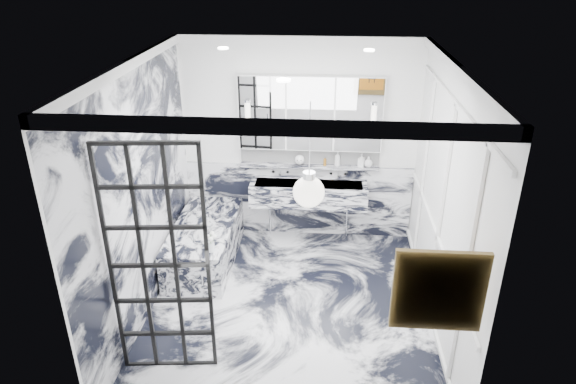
# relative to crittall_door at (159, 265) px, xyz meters

# --- Properties ---
(floor) EXTENTS (3.60, 3.60, 0.00)m
(floor) POSITION_rel_crittall_door_xyz_m (1.10, 1.01, -1.17)
(floor) COLOR silver
(floor) RESTS_ON ground
(ceiling) EXTENTS (3.60, 3.60, 0.00)m
(ceiling) POSITION_rel_crittall_door_xyz_m (1.10, 1.01, 1.63)
(ceiling) COLOR white
(ceiling) RESTS_ON wall_back
(wall_back) EXTENTS (3.60, 0.00, 3.60)m
(wall_back) POSITION_rel_crittall_door_xyz_m (1.10, 2.81, 0.23)
(wall_back) COLOR white
(wall_back) RESTS_ON floor
(wall_front) EXTENTS (3.60, 0.00, 3.60)m
(wall_front) POSITION_rel_crittall_door_xyz_m (1.10, -0.79, 0.23)
(wall_front) COLOR white
(wall_front) RESTS_ON floor
(wall_left) EXTENTS (0.00, 3.60, 3.60)m
(wall_left) POSITION_rel_crittall_door_xyz_m (-0.50, 1.01, 0.23)
(wall_left) COLOR white
(wall_left) RESTS_ON floor
(wall_right) EXTENTS (0.00, 3.60, 3.60)m
(wall_right) POSITION_rel_crittall_door_xyz_m (2.70, 1.01, 0.23)
(wall_right) COLOR white
(wall_right) RESTS_ON floor
(marble_clad_back) EXTENTS (3.18, 0.05, 1.05)m
(marble_clad_back) POSITION_rel_crittall_door_xyz_m (1.10, 2.78, -0.65)
(marble_clad_back) COLOR silver
(marble_clad_back) RESTS_ON floor
(marble_clad_left) EXTENTS (0.02, 3.56, 2.68)m
(marble_clad_left) POSITION_rel_crittall_door_xyz_m (-0.48, 1.01, 0.17)
(marble_clad_left) COLOR silver
(marble_clad_left) RESTS_ON floor
(panel_molding) EXTENTS (0.03, 3.40, 2.30)m
(panel_molding) POSITION_rel_crittall_door_xyz_m (2.68, 1.01, 0.13)
(panel_molding) COLOR white
(panel_molding) RESTS_ON floor
(soap_bottle_a) EXTENTS (0.10, 0.10, 0.21)m
(soap_bottle_a) POSITION_rel_crittall_door_xyz_m (1.63, 2.72, 0.02)
(soap_bottle_a) COLOR #8C5919
(soap_bottle_a) RESTS_ON ledge
(soap_bottle_b) EXTENTS (0.11, 0.11, 0.18)m
(soap_bottle_b) POSITION_rel_crittall_door_xyz_m (1.96, 2.72, 0.01)
(soap_bottle_b) COLOR #4C4C51
(soap_bottle_b) RESTS_ON ledge
(soap_bottle_c) EXTENTS (0.12, 0.12, 0.15)m
(soap_bottle_c) POSITION_rel_crittall_door_xyz_m (2.05, 2.72, -0.01)
(soap_bottle_c) COLOR silver
(soap_bottle_c) RESTS_ON ledge
(face_pot) EXTENTS (0.14, 0.14, 0.14)m
(face_pot) POSITION_rel_crittall_door_xyz_m (1.12, 2.72, -0.01)
(face_pot) COLOR white
(face_pot) RESTS_ON ledge
(amber_bottle) EXTENTS (0.04, 0.04, 0.10)m
(amber_bottle) POSITION_rel_crittall_door_xyz_m (1.46, 2.72, -0.03)
(amber_bottle) COLOR #8C5919
(amber_bottle) RESTS_ON ledge
(flower_vase) EXTENTS (0.09, 0.09, 0.12)m
(flower_vase) POSITION_rel_crittall_door_xyz_m (0.16, 1.27, -0.56)
(flower_vase) COLOR silver
(flower_vase) RESTS_ON bathtub
(crittall_door) EXTENTS (0.88, 0.13, 2.34)m
(crittall_door) POSITION_rel_crittall_door_xyz_m (0.00, 0.00, 0.00)
(crittall_door) COLOR black
(crittall_door) RESTS_ON floor
(artwork) EXTENTS (0.55, 0.05, 0.55)m
(artwork) POSITION_rel_crittall_door_xyz_m (2.30, -0.75, 0.40)
(artwork) COLOR #C27313
(artwork) RESTS_ON wall_front
(pendant_light) EXTENTS (0.25, 0.25, 0.25)m
(pendant_light) POSITION_rel_crittall_door_xyz_m (1.35, -0.13, 0.84)
(pendant_light) COLOR white
(pendant_light) RESTS_ON ceiling
(trough_sink) EXTENTS (1.60, 0.45, 0.30)m
(trough_sink) POSITION_rel_crittall_door_xyz_m (1.25, 2.56, -0.44)
(trough_sink) COLOR silver
(trough_sink) RESTS_ON wall_back
(ledge) EXTENTS (1.90, 0.14, 0.04)m
(ledge) POSITION_rel_crittall_door_xyz_m (1.25, 2.73, -0.10)
(ledge) COLOR silver
(ledge) RESTS_ON wall_back
(subway_tile) EXTENTS (1.90, 0.03, 0.23)m
(subway_tile) POSITION_rel_crittall_door_xyz_m (1.25, 2.79, 0.03)
(subway_tile) COLOR white
(subway_tile) RESTS_ON wall_back
(mirror_cabinet) EXTENTS (1.90, 0.16, 1.00)m
(mirror_cabinet) POSITION_rel_crittall_door_xyz_m (1.25, 2.73, 0.65)
(mirror_cabinet) COLOR white
(mirror_cabinet) RESTS_ON wall_back
(sconce_left) EXTENTS (0.07, 0.07, 0.40)m
(sconce_left) POSITION_rel_crittall_door_xyz_m (0.43, 2.64, 0.61)
(sconce_left) COLOR white
(sconce_left) RESTS_ON mirror_cabinet
(sconce_right) EXTENTS (0.07, 0.07, 0.40)m
(sconce_right) POSITION_rel_crittall_door_xyz_m (2.07, 2.64, 0.61)
(sconce_right) COLOR white
(sconce_right) RESTS_ON mirror_cabinet
(bathtub) EXTENTS (0.75, 1.65, 0.55)m
(bathtub) POSITION_rel_crittall_door_xyz_m (-0.07, 1.90, -0.90)
(bathtub) COLOR silver
(bathtub) RESTS_ON floor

